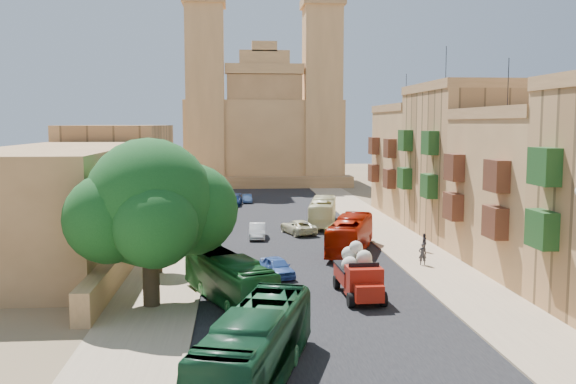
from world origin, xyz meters
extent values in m
plane|color=brown|center=(0.00, 0.00, 0.00)|extent=(260.00, 260.00, 0.00)
cube|color=black|center=(0.00, 30.00, 0.01)|extent=(14.00, 140.00, 0.01)
cube|color=tan|center=(9.50, 30.00, 0.01)|extent=(5.00, 140.00, 0.01)
cube|color=tan|center=(-9.50, 30.00, 0.01)|extent=(5.00, 140.00, 0.01)
cube|color=tan|center=(7.00, 30.00, 0.06)|extent=(0.25, 140.00, 0.12)
cube|color=tan|center=(-7.00, 30.00, 0.06)|extent=(0.25, 140.00, 0.12)
cube|color=#1D491D|center=(11.55, 0.92, 4.56)|extent=(0.90, 2.20, 2.00)
cube|color=#1D491D|center=(11.55, 0.92, 7.92)|extent=(0.90, 2.20, 2.00)
cube|color=#B18150|center=(16.00, 11.00, 5.25)|extent=(8.00, 14.00, 10.50)
cube|color=#9D7044|center=(16.00, 11.00, 10.90)|extent=(8.20, 14.00, 0.80)
cylinder|color=black|center=(15.00, 13.80, 13.10)|extent=(0.06, 0.06, 3.60)
cube|color=#532B1B|center=(11.55, 7.08, 3.99)|extent=(0.90, 2.20, 2.00)
cube|color=#532B1B|center=(11.55, 14.92, 3.99)|extent=(0.90, 2.20, 2.00)
cube|color=#532B1B|center=(11.55, 7.08, 6.93)|extent=(0.90, 2.20, 2.00)
cube|color=#532B1B|center=(11.55, 14.92, 6.93)|extent=(0.90, 2.20, 2.00)
cube|color=tan|center=(16.00, 25.00, 6.50)|extent=(8.00, 14.00, 13.00)
cube|color=#9D7044|center=(16.00, 25.00, 13.40)|extent=(8.20, 14.00, 0.80)
cylinder|color=black|center=(15.00, 27.80, 15.60)|extent=(0.06, 0.06, 3.60)
cube|color=#1D491D|center=(11.55, 21.08, 4.94)|extent=(0.90, 2.20, 2.00)
cube|color=#1D491D|center=(11.55, 28.92, 4.94)|extent=(0.90, 2.20, 2.00)
cube|color=#1D491D|center=(11.55, 21.08, 8.58)|extent=(0.90, 2.20, 2.00)
cube|color=#1D491D|center=(11.55, 28.92, 8.58)|extent=(0.90, 2.20, 2.00)
cube|color=#B18150|center=(16.00, 39.00, 5.75)|extent=(8.00, 14.00, 11.50)
cube|color=#9D7044|center=(16.00, 39.00, 11.90)|extent=(8.20, 14.00, 0.80)
cylinder|color=black|center=(15.00, 41.80, 14.10)|extent=(0.06, 0.06, 3.60)
cube|color=#532B1B|center=(11.55, 35.08, 4.37)|extent=(0.90, 2.20, 2.00)
cube|color=#532B1B|center=(11.55, 42.92, 4.37)|extent=(0.90, 2.20, 2.00)
cube|color=#532B1B|center=(11.55, 35.08, 7.59)|extent=(0.90, 2.20, 2.00)
cube|color=#532B1B|center=(11.55, 42.92, 7.59)|extent=(0.90, 2.20, 2.00)
cube|color=#B18150|center=(-12.50, 20.00, 0.90)|extent=(1.00, 40.00, 1.80)
cube|color=#9D7044|center=(-18.00, 18.00, 4.20)|extent=(10.00, 28.00, 8.40)
cube|color=tan|center=(-18.00, 44.00, 5.00)|extent=(10.00, 22.00, 10.00)
cube|color=#B18150|center=(0.00, 81.00, 7.00)|extent=(26.00, 20.00, 14.00)
cube|color=#9D7044|center=(0.00, 70.50, 0.90)|extent=(28.00, 4.00, 1.80)
cube|color=#9D7044|center=(0.00, 72.20, 10.00)|extent=(12.00, 2.00, 16.00)
cube|color=#B18150|center=(0.00, 72.20, 18.90)|extent=(12.60, 2.40, 1.60)
cube|color=#B18150|center=(0.00, 72.20, 20.60)|extent=(8.00, 2.00, 2.40)
cube|color=#B18150|center=(0.00, 72.20, 22.40)|extent=(4.00, 2.00, 1.60)
cube|color=#B18150|center=(-9.50, 73.50, 14.50)|extent=(6.00, 6.00, 29.00)
cube|color=#9D7044|center=(-9.50, 73.50, 29.60)|extent=(6.80, 6.80, 1.40)
cube|color=#B18150|center=(9.50, 73.50, 14.50)|extent=(6.00, 6.00, 29.00)
cube|color=#9D7044|center=(9.50, 73.50, 29.60)|extent=(6.80, 6.80, 1.40)
cylinder|color=#382B1C|center=(-9.50, 4.00, 1.79)|extent=(0.94, 0.94, 3.58)
sphere|color=#0F3915|center=(-9.50, 4.00, 5.84)|extent=(7.16, 7.16, 7.16)
sphere|color=#0F3915|center=(-7.24, 5.13, 5.27)|extent=(5.27, 5.27, 5.27)
sphere|color=#0F3915|center=(-11.57, 3.15, 5.08)|extent=(4.90, 4.90, 4.90)
sphere|color=#0F3915|center=(-8.94, 1.74, 4.90)|extent=(4.52, 4.52, 4.52)
sphere|color=#0F3915|center=(-10.54, 6.07, 6.59)|extent=(4.14, 4.14, 4.14)
cylinder|color=#382B1C|center=(-10.00, 12.00, 0.99)|extent=(0.44, 0.44, 1.97)
sphere|color=#0F3915|center=(-10.00, 12.00, 2.98)|extent=(2.87, 2.87, 2.87)
cylinder|color=#382B1C|center=(-10.00, 24.00, 1.03)|extent=(0.44, 0.44, 2.05)
sphere|color=#0F3915|center=(-10.00, 24.00, 3.10)|extent=(2.99, 2.99, 2.99)
cylinder|color=#382B1C|center=(-10.00, 36.00, 1.23)|extent=(0.44, 0.44, 2.47)
sphere|color=#0F3915|center=(-10.00, 36.00, 3.73)|extent=(3.59, 3.59, 3.59)
cylinder|color=#382B1C|center=(-10.00, 48.00, 1.11)|extent=(0.44, 0.44, 2.22)
sphere|color=#0F3915|center=(-10.00, 48.00, 3.35)|extent=(3.23, 3.23, 3.23)
cube|color=#99170B|center=(2.41, 5.67, 1.16)|extent=(2.16, 3.42, 0.84)
cube|color=black|center=(2.41, 5.67, 1.63)|extent=(2.21, 3.47, 0.11)
cube|color=#99170B|center=(2.48, 3.53, 1.26)|extent=(2.01, 1.65, 1.67)
cube|color=#99170B|center=(2.52, 2.41, 0.88)|extent=(1.62, 1.17, 0.93)
cube|color=black|center=(2.48, 3.53, 1.91)|extent=(1.77, 0.15, 0.84)
cylinder|color=black|center=(1.58, 2.66, 0.42)|extent=(0.35, 0.85, 0.84)
cylinder|color=black|center=(3.44, 2.72, 0.42)|extent=(0.35, 0.85, 0.84)
cylinder|color=black|center=(1.44, 6.75, 0.42)|extent=(0.35, 0.85, 0.84)
cylinder|color=black|center=(3.30, 6.81, 0.42)|extent=(0.35, 0.85, 0.84)
sphere|color=beige|center=(1.96, 5.09, 1.86)|extent=(1.02, 1.02, 1.02)
sphere|color=beige|center=(2.88, 5.40, 1.86)|extent=(1.02, 1.02, 1.02)
sphere|color=beige|center=(2.39, 6.22, 1.86)|extent=(1.02, 1.02, 1.02)
sphere|color=beige|center=(2.03, 5.75, 2.37)|extent=(0.93, 0.93, 0.93)
sphere|color=beige|center=(2.76, 4.84, 2.33)|extent=(0.93, 0.93, 0.93)
sphere|color=beige|center=(2.41, 5.57, 2.79)|extent=(0.84, 0.84, 0.84)
cube|color=#3D471A|center=(4.00, 20.00, 0.93)|extent=(3.50, 4.93, 1.87)
cylinder|color=black|center=(2.60, 18.86, 0.37)|extent=(0.55, 0.80, 0.75)
cylinder|color=black|center=(4.24, 18.21, 0.37)|extent=(0.55, 0.80, 0.75)
cylinder|color=black|center=(3.76, 21.79, 0.37)|extent=(0.55, 0.80, 0.75)
cylinder|color=black|center=(5.40, 21.14, 0.37)|extent=(0.55, 0.80, 0.75)
imported|color=#174B2B|center=(-4.00, -7.34, 1.48)|extent=(5.46, 10.90, 2.96)
imported|color=#185722|center=(-5.16, 4.48, 1.35)|extent=(5.68, 9.81, 2.69)
imported|color=#A71401|center=(4.31, 17.88, 1.41)|extent=(5.48, 10.36, 2.82)
imported|color=beige|center=(4.00, 31.87, 1.36)|extent=(4.06, 10.04, 2.73)
imported|color=#345AA7|center=(-2.04, 10.23, 0.66)|extent=(2.58, 4.14, 1.31)
imported|color=white|center=(-2.85, 24.76, 0.66)|extent=(1.58, 4.08, 1.33)
imported|color=beige|center=(1.00, 26.73, 0.65)|extent=(3.49, 5.14, 1.31)
imported|color=navy|center=(-5.00, 47.95, 0.66)|extent=(2.24, 4.71, 1.33)
imported|color=silver|center=(4.98, 37.21, 0.69)|extent=(2.42, 4.30, 1.38)
imported|color=#3C5D96|center=(-3.28, 50.92, 0.55)|extent=(1.30, 3.39, 1.10)
imported|color=#2E2D30|center=(8.68, 12.88, 0.80)|extent=(0.61, 0.43, 1.60)
imported|color=#32313A|center=(10.20, 17.56, 0.75)|extent=(0.41, 0.90, 1.50)
camera|label=1|loc=(-4.73, -31.68, 10.16)|focal=40.00mm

